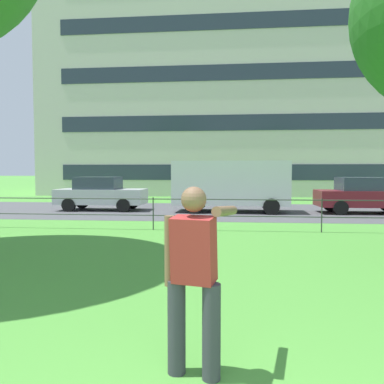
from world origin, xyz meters
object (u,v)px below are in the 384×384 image
at_px(car_maroon_center, 364,195).
at_px(apartment_building_background, 221,87).
at_px(car_silver_far_right, 101,193).
at_px(panel_van_far_left, 231,183).
at_px(person_thrower, 194,274).

distance_m(car_maroon_center, apartment_building_background, 18.92).
relative_size(car_silver_far_right, car_maroon_center, 1.00).
height_order(panel_van_far_left, apartment_building_background, apartment_building_background).
relative_size(panel_van_far_left, apartment_building_background, 0.18).
bearing_deg(car_maroon_center, person_thrower, -113.75).
distance_m(car_silver_far_right, car_maroon_center, 11.65).
relative_size(person_thrower, panel_van_far_left, 0.33).
bearing_deg(panel_van_far_left, apartment_building_background, 92.86).
height_order(person_thrower, apartment_building_background, apartment_building_background).
height_order(panel_van_far_left, car_maroon_center, panel_van_far_left).
bearing_deg(car_silver_far_right, apartment_building_background, 71.62).
height_order(person_thrower, car_silver_far_right, person_thrower).
xyz_separation_m(car_silver_far_right, panel_van_far_left, (5.99, -0.17, 0.49)).
distance_m(person_thrower, car_silver_far_right, 15.00).
xyz_separation_m(person_thrower, panel_van_far_left, (0.37, 13.74, 0.37)).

